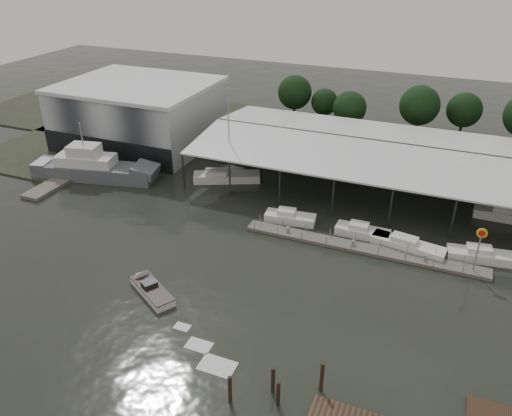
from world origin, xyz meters
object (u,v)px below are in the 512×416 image
at_px(grey_trawler, 95,168).
at_px(shell_fuel_sign, 480,242).
at_px(speedboat_underway, 150,288).
at_px(white_sailboat, 226,177).

bearing_deg(grey_trawler, shell_fuel_sign, -17.36).
bearing_deg(speedboat_underway, white_sailboat, -50.30).
xyz_separation_m(shell_fuel_sign, grey_trawler, (-53.06, 4.54, -2.35)).
xyz_separation_m(grey_trawler, white_sailboat, (18.53, 6.42, -0.92)).
height_order(white_sailboat, speedboat_underway, white_sailboat).
distance_m(shell_fuel_sign, grey_trawler, 53.31).
relative_size(shell_fuel_sign, speedboat_underway, 0.34).
bearing_deg(white_sailboat, shell_fuel_sign, -41.94).
height_order(shell_fuel_sign, speedboat_underway, shell_fuel_sign).
bearing_deg(shell_fuel_sign, white_sailboat, 162.40).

